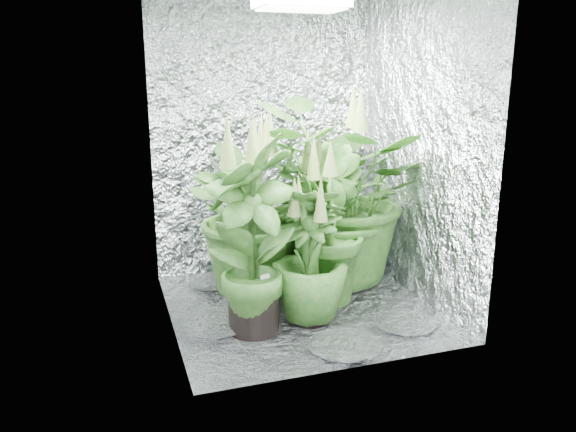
# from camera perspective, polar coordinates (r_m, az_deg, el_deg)

# --- Properties ---
(ground) EXTENTS (1.60, 1.60, 0.00)m
(ground) POSITION_cam_1_polar(r_m,az_deg,el_deg) (3.62, 1.16, -9.18)
(ground) COLOR silver
(ground) RESTS_ON ground
(walls) EXTENTS (1.62, 1.62, 2.00)m
(walls) POSITION_cam_1_polar(r_m,az_deg,el_deg) (3.34, 1.25, 6.72)
(walls) COLOR silver
(walls) RESTS_ON ground
(grow_lamp) EXTENTS (0.50, 0.30, 0.22)m
(grow_lamp) POSITION_cam_1_polar(r_m,az_deg,el_deg) (3.33, 1.33, 20.93)
(grow_lamp) COLOR gray
(grow_lamp) RESTS_ON ceiling
(plant_a) EXTENTS (1.23, 1.23, 1.21)m
(plant_a) POSITION_cam_1_polar(r_m,az_deg,el_deg) (3.68, -3.30, 0.75)
(plant_a) COLOR black
(plant_a) RESTS_ON ground
(plant_b) EXTENTS (0.72, 0.72, 1.09)m
(plant_b) POSITION_cam_1_polar(r_m,az_deg,el_deg) (3.75, 1.73, -0.24)
(plant_b) COLOR black
(plant_b) RESTS_ON ground
(plant_c) EXTENTS (0.61, 0.61, 1.08)m
(plant_c) POSITION_cam_1_polar(r_m,az_deg,el_deg) (3.52, 3.76, -1.24)
(plant_c) COLOR black
(plant_c) RESTS_ON ground
(plant_d) EXTENTS (0.57, 0.57, 0.89)m
(plant_d) POSITION_cam_1_polar(r_m,az_deg,el_deg) (3.29, 2.24, -4.15)
(plant_d) COLOR black
(plant_d) RESTS_ON ground
(plant_e) EXTENTS (1.56, 1.56, 1.37)m
(plant_e) POSITION_cam_1_polar(r_m,az_deg,el_deg) (3.77, 5.87, 2.20)
(plant_e) COLOR black
(plant_e) RESTS_ON ground
(plant_f) EXTENTS (0.83, 0.83, 1.22)m
(plant_f) POSITION_cam_1_polar(r_m,az_deg,el_deg) (3.11, -3.61, -2.07)
(plant_f) COLOR black
(plant_f) RESTS_ON ground
(circulation_fan) EXTENTS (0.15, 0.29, 0.33)m
(circulation_fan) POSITION_cam_1_polar(r_m,az_deg,el_deg) (4.26, 6.53, -3.54)
(circulation_fan) COLOR black
(circulation_fan) RESTS_ON ground
(plant_label) EXTENTS (0.06, 0.04, 0.09)m
(plant_label) POSITION_cam_1_polar(r_m,az_deg,el_deg) (3.18, -2.30, -6.74)
(plant_label) COLOR white
(plant_label) RESTS_ON plant_f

